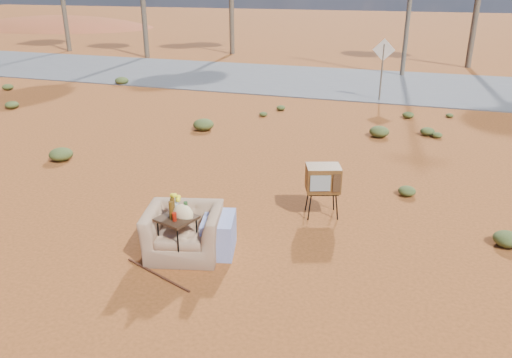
% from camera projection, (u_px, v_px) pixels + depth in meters
% --- Properties ---
extents(ground, '(140.00, 140.00, 0.00)m').
position_uv_depth(ground, '(211.00, 255.00, 7.93)').
color(ground, '#994A1E').
rests_on(ground, ground).
extents(highway, '(140.00, 7.00, 0.04)m').
position_uv_depth(highway, '(350.00, 83.00, 21.15)').
color(highway, '#565659').
rests_on(highway, ground).
extents(dirt_mound, '(26.00, 18.00, 2.00)m').
position_uv_depth(dirt_mound, '(58.00, 27.00, 46.66)').
color(dirt_mound, '#9A3E25').
rests_on(dirt_mound, ground).
extents(armchair, '(1.49, 1.18, 1.02)m').
position_uv_depth(armchair, '(190.00, 226.00, 7.82)').
color(armchair, '#906B4F').
rests_on(armchair, ground).
extents(tv_unit, '(0.72, 0.65, 0.97)m').
position_uv_depth(tv_unit, '(323.00, 179.00, 9.01)').
color(tv_unit, black).
rests_on(tv_unit, ground).
extents(side_table, '(0.64, 0.64, 1.03)m').
position_uv_depth(side_table, '(176.00, 215.00, 7.55)').
color(side_table, '#351E13').
rests_on(side_table, ground).
extents(rusty_bar, '(1.28, 0.53, 0.04)m').
position_uv_depth(rusty_bar, '(158.00, 275.00, 7.36)').
color(rusty_bar, '#492113').
rests_on(rusty_bar, ground).
extents(road_sign, '(0.78, 0.06, 2.19)m').
position_uv_depth(road_sign, '(383.00, 59.00, 17.52)').
color(road_sign, brown).
rests_on(road_sign, ground).
extents(scrub_patch, '(17.49, 8.07, 0.33)m').
position_uv_depth(scrub_patch, '(251.00, 155.00, 12.01)').
color(scrub_patch, '#455224').
rests_on(scrub_patch, ground).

